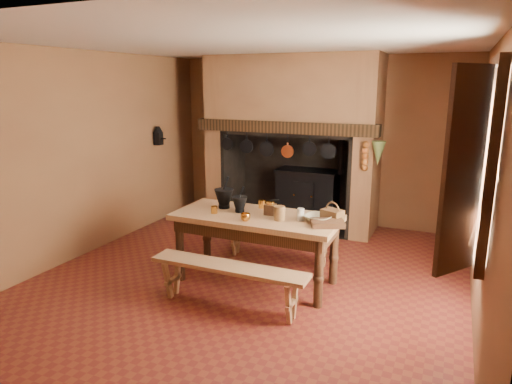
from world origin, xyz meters
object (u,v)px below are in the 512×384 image
(iron_range, at_px, (308,196))
(bench_front, at_px, (229,276))
(wicker_basket, at_px, (332,215))
(coffee_grinder, at_px, (270,208))
(work_table, at_px, (256,226))
(mixing_bowl, at_px, (319,218))

(iron_range, distance_m, bench_front, 3.28)
(wicker_basket, bearing_deg, iron_range, 134.25)
(wicker_basket, bearing_deg, coffee_grinder, -154.86)
(coffee_grinder, bearing_deg, work_table, -155.71)
(bench_front, xyz_separation_m, mixing_bowl, (0.74, 0.78, 0.52))
(mixing_bowl, bearing_deg, bench_front, -133.72)
(work_table, distance_m, bench_front, 0.81)
(coffee_grinder, xyz_separation_m, wicker_basket, (0.73, 0.05, -0.00))
(work_table, bearing_deg, bench_front, -90.00)
(wicker_basket, bearing_deg, work_table, -150.34)
(mixing_bowl, bearing_deg, wicker_basket, 33.14)
(wicker_basket, bearing_deg, mixing_bowl, -125.67)
(mixing_bowl, bearing_deg, work_table, -176.67)
(bench_front, height_order, wicker_basket, wicker_basket)
(coffee_grinder, distance_m, mixing_bowl, 0.60)
(bench_front, height_order, coffee_grinder, coffee_grinder)
(bench_front, relative_size, coffee_grinder, 8.93)
(work_table, distance_m, wicker_basket, 0.91)
(coffee_grinder, relative_size, mixing_bowl, 0.64)
(work_table, height_order, coffee_grinder, coffee_grinder)
(work_table, bearing_deg, mixing_bowl, 3.33)
(iron_range, distance_m, work_table, 2.55)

